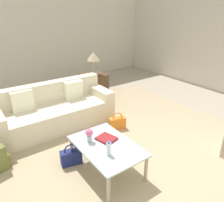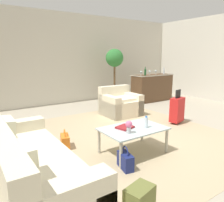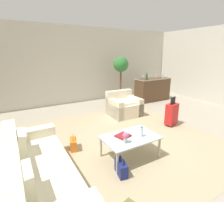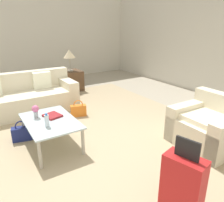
% 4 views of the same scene
% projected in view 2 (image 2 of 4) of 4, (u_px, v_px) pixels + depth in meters
% --- Properties ---
extents(ground_plane, '(12.00, 12.00, 0.00)m').
position_uv_depth(ground_plane, '(132.00, 139.00, 4.44)').
color(ground_plane, '#A89E89').
extents(wall_back, '(10.24, 0.12, 3.10)m').
position_uv_depth(wall_back, '(57.00, 59.00, 7.41)').
color(wall_back, beige).
rests_on(wall_back, ground).
extents(area_rug, '(5.20, 4.40, 0.01)m').
position_uv_depth(area_rug, '(102.00, 142.00, 4.27)').
color(area_rug, tan).
rests_on(area_rug, ground).
extents(couch, '(0.90, 2.35, 0.85)m').
position_uv_depth(couch, '(26.00, 169.00, 2.69)').
color(couch, beige).
rests_on(couch, ground).
extents(armchair, '(0.98, 0.89, 0.81)m').
position_uv_depth(armchair, '(120.00, 105.00, 6.23)').
color(armchair, beige).
rests_on(armchair, ground).
extents(coffee_table, '(1.09, 0.73, 0.45)m').
position_uv_depth(coffee_table, '(133.00, 131.00, 3.74)').
color(coffee_table, silver).
rests_on(coffee_table, ground).
extents(water_bottle, '(0.06, 0.06, 0.20)m').
position_uv_depth(water_bottle, '(146.00, 122.00, 3.74)').
color(water_bottle, silver).
rests_on(water_bottle, coffee_table).
extents(coffee_table_book, '(0.32, 0.29, 0.03)m').
position_uv_depth(coffee_table_book, '(125.00, 127.00, 3.72)').
color(coffee_table_book, maroon).
rests_on(coffee_table_book, coffee_table).
extents(flower_vase, '(0.11, 0.11, 0.21)m').
position_uv_depth(flower_vase, '(129.00, 126.00, 3.46)').
color(flower_vase, '#B2B7BC').
rests_on(flower_vase, coffee_table).
extents(bar_console, '(1.61, 0.63, 0.98)m').
position_uv_depth(bar_console, '(152.00, 87.00, 8.16)').
color(bar_console, '#513823').
rests_on(bar_console, ground).
extents(wine_glass_leftmost, '(0.08, 0.08, 0.15)m').
position_uv_depth(wine_glass_leftmost, '(141.00, 72.00, 7.75)').
color(wine_glass_leftmost, silver).
rests_on(wine_glass_leftmost, bar_console).
extents(wine_glass_left_of_centre, '(0.08, 0.08, 0.15)m').
position_uv_depth(wine_glass_left_of_centre, '(150.00, 72.00, 7.91)').
color(wine_glass_left_of_centre, silver).
rests_on(wine_glass_left_of_centre, bar_console).
extents(wine_glass_right_of_centre, '(0.08, 0.08, 0.15)m').
position_uv_depth(wine_glass_right_of_centre, '(156.00, 71.00, 8.16)').
color(wine_glass_right_of_centre, silver).
rests_on(wine_glass_right_of_centre, bar_console).
extents(wine_glass_rightmost, '(0.08, 0.08, 0.15)m').
position_uv_depth(wine_glass_rightmost, '(164.00, 71.00, 8.31)').
color(wine_glass_rightmost, silver).
rests_on(wine_glass_rightmost, bar_console).
extents(wine_bottle_green, '(0.07, 0.07, 0.30)m').
position_uv_depth(wine_bottle_green, '(145.00, 72.00, 7.67)').
color(wine_bottle_green, '#194C23').
rests_on(wine_bottle_green, bar_console).
extents(wine_bottle_clear, '(0.07, 0.07, 0.30)m').
position_uv_depth(wine_bottle_clear, '(164.00, 71.00, 8.20)').
color(wine_bottle_clear, silver).
rests_on(wine_bottle_clear, bar_console).
extents(suitcase_red, '(0.44, 0.31, 0.85)m').
position_uv_depth(suitcase_red, '(177.00, 109.00, 5.42)').
color(suitcase_red, red).
rests_on(suitcase_red, ground).
extents(handbag_orange, '(0.22, 0.35, 0.36)m').
position_uv_depth(handbag_orange, '(65.00, 141.00, 4.00)').
color(handbag_orange, orange).
rests_on(handbag_orange, ground).
extents(handbag_navy, '(0.21, 0.34, 0.36)m').
position_uv_depth(handbag_navy, '(125.00, 161.00, 3.25)').
color(handbag_navy, navy).
rests_on(handbag_navy, ground).
extents(potted_ficus, '(0.63, 0.63, 1.90)m').
position_uv_depth(potted_ficus, '(115.00, 65.00, 7.75)').
color(potted_ficus, '#84664C').
rests_on(potted_ficus, ground).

